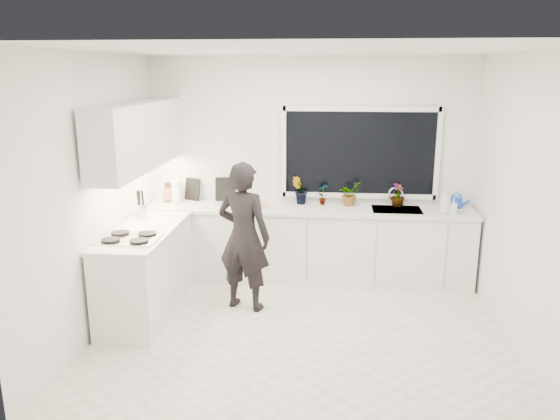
# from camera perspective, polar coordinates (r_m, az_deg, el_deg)

# --- Properties ---
(floor) EXTENTS (4.00, 3.50, 0.02)m
(floor) POSITION_cam_1_polar(r_m,az_deg,el_deg) (5.56, 2.15, -12.76)
(floor) COLOR beige
(floor) RESTS_ON ground
(wall_back) EXTENTS (4.00, 0.02, 2.70)m
(wall_back) POSITION_cam_1_polar(r_m,az_deg,el_deg) (6.81, 3.18, 4.43)
(wall_back) COLOR white
(wall_back) RESTS_ON ground
(wall_left) EXTENTS (0.02, 3.50, 2.70)m
(wall_left) POSITION_cam_1_polar(r_m,az_deg,el_deg) (5.57, -18.82, 1.42)
(wall_left) COLOR white
(wall_left) RESTS_ON ground
(wall_right) EXTENTS (0.02, 3.50, 2.70)m
(wall_right) POSITION_cam_1_polar(r_m,az_deg,el_deg) (5.36, 24.26, 0.41)
(wall_right) COLOR white
(wall_right) RESTS_ON ground
(ceiling) EXTENTS (4.00, 3.50, 0.02)m
(ceiling) POSITION_cam_1_polar(r_m,az_deg,el_deg) (4.95, 2.46, 16.49)
(ceiling) COLOR white
(ceiling) RESTS_ON wall_back
(window) EXTENTS (1.80, 0.02, 1.00)m
(window) POSITION_cam_1_polar(r_m,az_deg,el_deg) (6.74, 8.32, 5.92)
(window) COLOR black
(window) RESTS_ON wall_back
(base_cabinets_back) EXTENTS (3.92, 0.58, 0.88)m
(base_cabinets_back) POSITION_cam_1_polar(r_m,az_deg,el_deg) (6.73, 2.96, -3.69)
(base_cabinets_back) COLOR white
(base_cabinets_back) RESTS_ON floor
(base_cabinets_left) EXTENTS (0.58, 1.60, 0.88)m
(base_cabinets_left) POSITION_cam_1_polar(r_m,az_deg,el_deg) (6.01, -13.78, -6.35)
(base_cabinets_left) COLOR white
(base_cabinets_left) RESTS_ON floor
(countertop_back) EXTENTS (3.94, 0.62, 0.04)m
(countertop_back) POSITION_cam_1_polar(r_m,az_deg,el_deg) (6.59, 3.00, 0.09)
(countertop_back) COLOR silver
(countertop_back) RESTS_ON base_cabinets_back
(countertop_left) EXTENTS (0.62, 1.60, 0.04)m
(countertop_left) POSITION_cam_1_polar(r_m,az_deg,el_deg) (5.87, -14.05, -2.14)
(countertop_left) COLOR silver
(countertop_left) RESTS_ON base_cabinets_left
(upper_cabinets) EXTENTS (0.34, 2.10, 0.70)m
(upper_cabinets) POSITION_cam_1_polar(r_m,az_deg,el_deg) (6.05, -14.58, 7.51)
(upper_cabinets) COLOR white
(upper_cabinets) RESTS_ON wall_left
(sink) EXTENTS (0.58, 0.42, 0.14)m
(sink) POSITION_cam_1_polar(r_m,az_deg,el_deg) (6.65, 12.08, -0.36)
(sink) COLOR silver
(sink) RESTS_ON countertop_back
(faucet) EXTENTS (0.03, 0.03, 0.22)m
(faucet) POSITION_cam_1_polar(r_m,az_deg,el_deg) (6.80, 11.98, 1.37)
(faucet) COLOR silver
(faucet) RESTS_ON countertop_back
(stovetop) EXTENTS (0.56, 0.48, 0.03)m
(stovetop) POSITION_cam_1_polar(r_m,az_deg,el_deg) (5.55, -15.46, -2.81)
(stovetop) COLOR black
(stovetop) RESTS_ON countertop_left
(person) EXTENTS (0.68, 0.54, 1.62)m
(person) POSITION_cam_1_polar(r_m,az_deg,el_deg) (5.82, -3.81, -2.79)
(person) COLOR black
(person) RESTS_ON floor
(pizza_tray) EXTENTS (0.51, 0.42, 0.03)m
(pizza_tray) POSITION_cam_1_polar(r_m,az_deg,el_deg) (6.63, -3.20, 0.49)
(pizza_tray) COLOR silver
(pizza_tray) RESTS_ON countertop_back
(pizza) EXTENTS (0.47, 0.38, 0.01)m
(pizza) POSITION_cam_1_polar(r_m,az_deg,el_deg) (6.63, -3.20, 0.64)
(pizza) COLOR red
(pizza) RESTS_ON pizza_tray
(watering_can) EXTENTS (0.17, 0.17, 0.13)m
(watering_can) POSITION_cam_1_polar(r_m,az_deg,el_deg) (6.89, 17.92, 0.76)
(watering_can) COLOR blue
(watering_can) RESTS_ON countertop_back
(paper_towel_roll) EXTENTS (0.11, 0.11, 0.26)m
(paper_towel_roll) POSITION_cam_1_polar(r_m,az_deg,el_deg) (6.93, -10.78, 1.85)
(paper_towel_roll) COLOR white
(paper_towel_roll) RESTS_ON countertop_back
(knife_block) EXTENTS (0.14, 0.11, 0.22)m
(knife_block) POSITION_cam_1_polar(r_m,az_deg,el_deg) (7.00, -11.43, 1.77)
(knife_block) COLOR olive
(knife_block) RESTS_ON countertop_back
(utensil_crock) EXTENTS (0.16, 0.16, 0.16)m
(utensil_crock) POSITION_cam_1_polar(r_m,az_deg,el_deg) (6.31, -14.30, -0.06)
(utensil_crock) COLOR silver
(utensil_crock) RESTS_ON countertop_left
(picture_frame_large) EXTENTS (0.21, 0.11, 0.28)m
(picture_frame_large) POSITION_cam_1_polar(r_m,az_deg,el_deg) (7.02, -9.13, 2.16)
(picture_frame_large) COLOR black
(picture_frame_large) RESTS_ON countertop_back
(picture_frame_small) EXTENTS (0.25, 0.04, 0.30)m
(picture_frame_small) POSITION_cam_1_polar(r_m,az_deg,el_deg) (6.92, -5.75, 2.18)
(picture_frame_small) COLOR black
(picture_frame_small) RESTS_ON countertop_back
(herb_plants) EXTENTS (1.42, 0.35, 0.34)m
(herb_plants) POSITION_cam_1_polar(r_m,az_deg,el_deg) (6.71, 6.59, 1.77)
(herb_plants) COLOR #26662D
(herb_plants) RESTS_ON countertop_back
(soap_bottles) EXTENTS (0.22, 0.16, 0.32)m
(soap_bottles) POSITION_cam_1_polar(r_m,az_deg,el_deg) (6.54, 17.07, 0.83)
(soap_bottles) COLOR #D8BF66
(soap_bottles) RESTS_ON countertop_back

